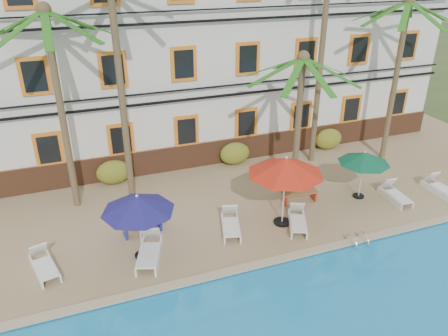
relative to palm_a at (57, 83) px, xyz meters
name	(u,v)px	position (x,y,z in m)	size (l,w,h in m)	color
ground	(282,247)	(6.72, -5.23, -5.33)	(100.00, 100.00, 0.00)	#384C23
pool_deck	(232,183)	(6.72, -0.23, -5.21)	(30.00, 12.00, 0.25)	tan
pool_coping	(294,256)	(6.72, -6.13, -5.05)	(30.00, 0.35, 0.06)	tan
hotel_building	(196,46)	(6.72, 4.76, 0.04)	(25.40, 6.44, 10.22)	silver
palm_a	(57,83)	(0.00, 0.00, 0.00)	(4.62, 4.62, 7.86)	brown
palm_b	(117,52)	(2.18, -0.56, 1.08)	(4.62, 4.62, 9.78)	brown
palm_c	(300,100)	(9.07, -1.72, -1.12)	(4.62, 4.62, 5.95)	brown
palm_d	(325,22)	(11.24, 0.41, 1.51)	(4.62, 4.62, 10.56)	brown
palm_e	(399,58)	(14.79, -0.52, -0.09)	(4.62, 4.62, 7.71)	brown
shrub_left	(113,172)	(1.70, 1.37, -4.53)	(1.50, 0.90, 1.10)	#265919
shrub_mid	(235,153)	(7.50, 1.37, -4.53)	(1.50, 0.90, 1.10)	#265919
shrub_right	(328,139)	(12.78, 1.37, -4.53)	(1.50, 0.90, 1.10)	#265919
umbrella_blue	(138,204)	(1.88, -4.31, -3.02)	(2.42, 2.42, 2.42)	black
umbrella_red	(286,167)	(7.26, -4.14, -2.67)	(2.83, 2.83, 2.82)	black
umbrella_green	(364,158)	(11.24, -3.47, -3.27)	(2.13, 2.13, 2.13)	black
lounger_a	(44,265)	(-1.26, -3.98, -4.82)	(1.01, 1.81, 0.81)	white
lounger_b	(149,250)	(2.09, -4.48, -4.79)	(1.28, 2.04, 0.91)	white
lounger_c	(231,224)	(5.25, -3.89, -4.81)	(1.11, 1.88, 0.84)	white
lounger_d	(297,220)	(7.71, -4.54, -4.82)	(1.24, 1.79, 0.80)	white
lounger_e	(395,194)	(12.50, -4.18, -4.83)	(0.72, 1.71, 0.79)	white
lounger_f	(440,187)	(14.71, -4.37, -4.83)	(0.62, 1.68, 0.79)	white
bench_left	(141,221)	(2.14, -2.85, -4.61)	(1.54, 0.63, 0.93)	olive
bench_right	(299,191)	(8.68, -2.86, -4.61)	(1.54, 0.61, 0.93)	olive
pool_ladder	(357,243)	(9.19, -6.23, -5.08)	(0.54, 0.74, 0.74)	silver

